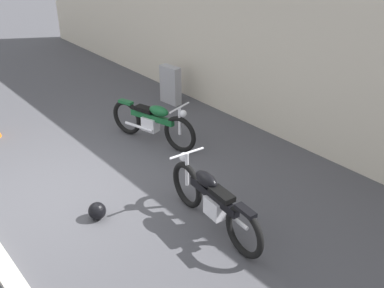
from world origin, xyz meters
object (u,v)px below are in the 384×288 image
(stone_marker, at_px, (170,85))
(motorcycle_black, at_px, (213,201))
(motorcycle_green, at_px, (153,122))
(helmet, at_px, (97,211))

(stone_marker, bearing_deg, motorcycle_black, -29.91)
(motorcycle_green, bearing_deg, motorcycle_black, -33.44)
(stone_marker, distance_m, helmet, 4.52)
(stone_marker, bearing_deg, helmet, -50.97)
(helmet, bearing_deg, motorcycle_green, 125.63)
(helmet, xyz_separation_m, motorcycle_black, (1.22, 1.17, 0.31))
(motorcycle_black, distance_m, motorcycle_green, 2.81)
(stone_marker, relative_size, motorcycle_black, 0.43)
(stone_marker, bearing_deg, motorcycle_green, -46.74)
(helmet, bearing_deg, motorcycle_black, 43.66)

